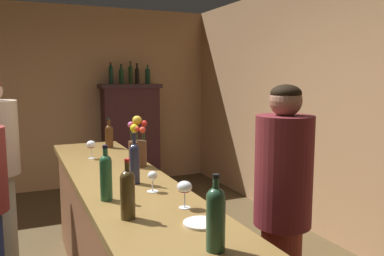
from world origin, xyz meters
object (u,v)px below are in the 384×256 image
wine_glass_mid (152,177)px  display_bottle_midright (137,75)px  wine_bottle_syrah (109,135)px  flower_arrangement (138,147)px  wine_bottle_merlot (106,175)px  display_bottle_left (111,74)px  display_cabinet (131,133)px  wine_bottle_pinot (135,162)px  wine_bottle_riesling (216,216)px  bartender (282,210)px  display_bottle_center (131,74)px  wine_glass_rear (185,188)px  cheese_plate (201,223)px  bar_counter (122,244)px  display_bottle_right (148,75)px  display_bottle_midleft (121,75)px  wine_glass_front (91,145)px  wine_bottle_chardonnay (128,192)px

wine_glass_mid → display_bottle_midright: 3.80m
wine_bottle_syrah → flower_arrangement: size_ratio=0.73×
wine_bottle_merlot → display_bottle_midright: 3.92m
display_bottle_left → display_bottle_midright: display_bottle_left is taller
display_cabinet → wine_bottle_pinot: bearing=-104.7°
wine_bottle_syrah → wine_glass_mid: 1.59m
wine_bottle_riesling → flower_arrangement: (0.13, 1.58, 0.00)m
bartender → display_bottle_center: bearing=-85.5°
wine_bottle_pinot → wine_bottle_syrah: bearing=84.7°
wine_bottle_riesling → wine_glass_rear: bearing=80.8°
wine_bottle_riesling → cheese_plate: 0.32m
bar_counter → wine_bottle_riesling: (0.07, -1.31, 0.63)m
cheese_plate → bartender: (0.62, 0.19, -0.09)m
display_bottle_left → display_bottle_right: display_bottle_left is taller
flower_arrangement → wine_bottle_merlot: bearing=-118.1°
display_cabinet → display_bottle_center: display_bottle_center is taller
display_cabinet → display_bottle_midleft: (-0.13, 0.00, 0.88)m
wine_bottle_merlot → display_bottle_right: bearing=68.9°
wine_glass_front → wine_bottle_riesling: bearing=-85.8°
wine_bottle_pinot → bartender: bearing=-41.7°
flower_arrangement → wine_glass_front: bearing=122.9°
cheese_plate → display_bottle_right: 4.42m
display_bottle_midleft → display_bottle_midright: size_ratio=0.95×
wine_glass_rear → flower_arrangement: size_ratio=0.38×
bartender → flower_arrangement: bearing=-56.3°
flower_arrangement → wine_bottle_syrah: bearing=92.0°
bartender → wine_bottle_syrah: bearing=-66.5°
bar_counter → wine_bottle_pinot: 0.67m
wine_glass_mid → wine_glass_front: bearing=98.6°
display_cabinet → wine_glass_front: size_ratio=10.02×
wine_bottle_pinot → display_bottle_left: 3.50m
wine_bottle_riesling → wine_glass_front: wine_bottle_riesling is taller
display_bottle_midright → display_bottle_midleft: bearing=180.0°
bar_counter → wine_glass_rear: wine_glass_rear is taller
wine_glass_front → display_bottle_midright: size_ratio=0.49×
bar_counter → wine_bottle_merlot: wine_bottle_merlot is taller
wine_bottle_pinot → display_bottle_right: size_ratio=1.15×
wine_bottle_merlot → wine_glass_mid: (0.29, 0.05, -0.06)m
wine_glass_rear → display_bottle_left: size_ratio=0.46×
wine_bottle_pinot → bartender: (0.71, -0.63, -0.23)m
wine_bottle_merlot → display_bottle_right: size_ratio=1.09×
flower_arrangement → bartender: (0.55, -1.11, -0.23)m
wine_bottle_merlot → display_bottle_midleft: size_ratio=1.06×
wine_bottle_chardonnay → display_bottle_left: display_bottle_left is taller
display_bottle_left → bartender: display_bottle_left is taller
wine_bottle_pinot → bartender: bartender is taller
display_bottle_left → bar_counter: bearing=-101.6°
wine_glass_mid → display_bottle_midright: bearing=75.2°
display_bottle_center → wine_bottle_pinot: bearing=-104.9°
display_bottle_right → display_cabinet: bearing=180.0°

